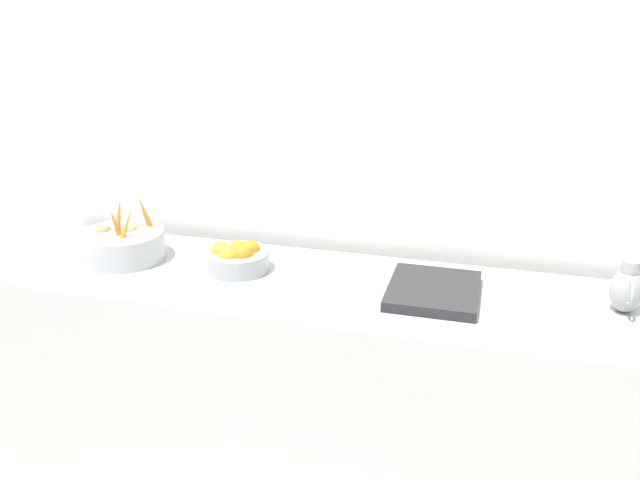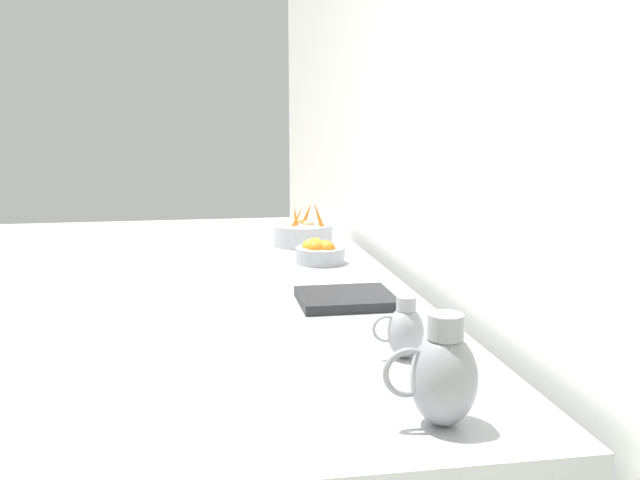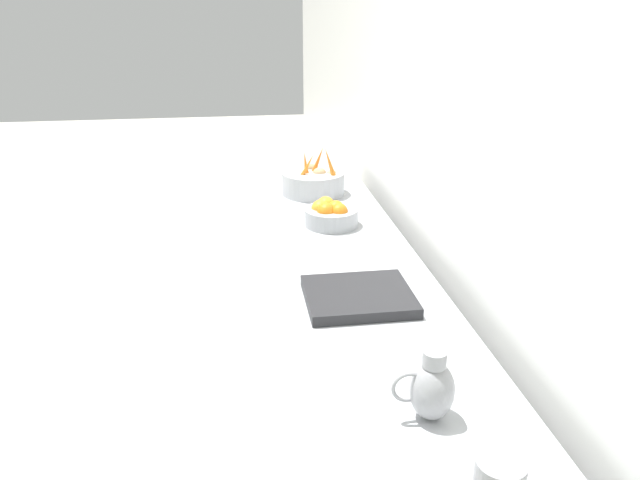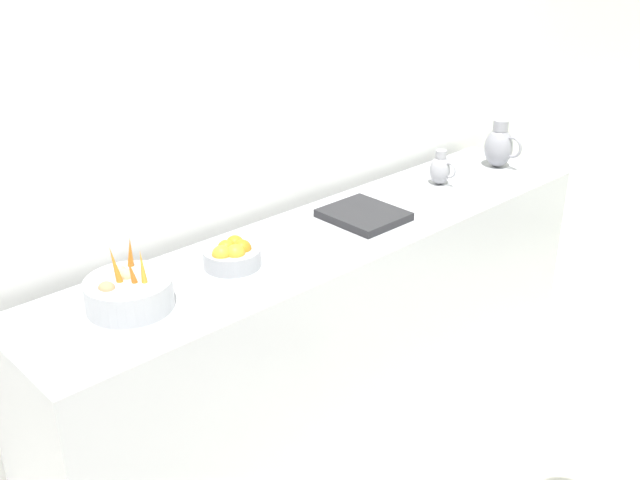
% 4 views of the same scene
% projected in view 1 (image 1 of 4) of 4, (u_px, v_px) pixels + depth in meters
% --- Properties ---
extents(tile_wall_left, '(0.10, 9.39, 3.00)m').
position_uv_depth(tile_wall_left, '(543.00, 100.00, 2.30)').
color(tile_wall_left, white).
rests_on(tile_wall_left, ground_plane).
extents(prep_counter, '(0.62, 2.86, 0.90)m').
position_uv_depth(prep_counter, '(371.00, 400.00, 2.42)').
color(prep_counter, '#ADAFB5').
rests_on(prep_counter, ground_plane).
extents(vegetable_colander, '(0.31, 0.31, 0.24)m').
position_uv_depth(vegetable_colander, '(124.00, 244.00, 2.50)').
color(vegetable_colander, '#ADAFB5').
rests_on(vegetable_colander, prep_counter).
extents(orange_bowl, '(0.23, 0.23, 0.11)m').
position_uv_depth(orange_bowl, '(237.00, 258.00, 2.40)').
color(orange_bowl, '#9EA0A5').
rests_on(orange_bowl, prep_counter).
extents(metal_pitcher_short, '(0.15, 0.10, 0.18)m').
position_uv_depth(metal_pitcher_short, '(627.00, 289.00, 2.08)').
color(metal_pitcher_short, '#939399').
rests_on(metal_pitcher_short, prep_counter).
extents(counter_sink_basin, '(0.34, 0.30, 0.04)m').
position_uv_depth(counter_sink_basin, '(434.00, 291.00, 2.21)').
color(counter_sink_basin, '#232326').
rests_on(counter_sink_basin, prep_counter).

